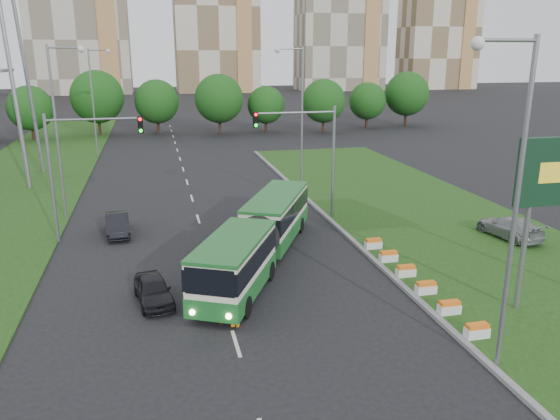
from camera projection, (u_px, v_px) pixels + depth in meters
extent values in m
plane|color=black|center=(275.00, 280.00, 28.55)|extent=(360.00, 360.00, 0.00)
cube|color=#183E11|center=(429.00, 219.00, 38.86)|extent=(14.00, 60.00, 0.15)
cube|color=gray|center=(336.00, 225.00, 37.34)|extent=(0.30, 60.00, 0.18)
cube|color=#183E11|center=(14.00, 188.00, 48.02)|extent=(12.00, 110.00, 0.10)
cylinder|color=gray|center=(523.00, 254.00, 24.35)|extent=(0.24, 0.24, 5.60)
cylinder|color=gray|center=(333.00, 164.00, 38.21)|extent=(0.20, 0.20, 8.00)
cylinder|color=gray|center=(296.00, 113.00, 36.62)|extent=(5.50, 0.14, 0.14)
cube|color=black|center=(255.00, 120.00, 36.13)|extent=(0.32, 0.32, 1.00)
cylinder|color=gray|center=(51.00, 180.00, 33.26)|extent=(0.20, 0.20, 8.00)
cylinder|color=gray|center=(93.00, 119.00, 32.87)|extent=(5.50, 0.14, 0.14)
cube|color=black|center=(140.00, 125.00, 33.58)|extent=(0.32, 0.32, 1.00)
cube|color=beige|center=(76.00, 1.00, 156.40)|extent=(28.00, 15.00, 52.00)
cube|color=beige|center=(215.00, 8.00, 165.40)|extent=(25.00, 15.00, 50.00)
cube|color=beige|center=(340.00, 15.00, 174.53)|extent=(27.00, 15.00, 47.00)
cube|color=beige|center=(439.00, 28.00, 183.13)|extent=(24.00, 14.00, 40.00)
cube|color=silver|center=(271.00, 265.00, 26.05)|extent=(2.41, 6.65, 2.60)
cube|color=silver|center=(242.00, 215.00, 34.03)|extent=(2.41, 8.09, 2.60)
cylinder|color=black|center=(256.00, 240.00, 29.72)|extent=(2.41, 1.20, 2.41)
cube|color=#1C6227|center=(271.00, 282.00, 26.29)|extent=(2.49, 6.70, 0.92)
cube|color=#1C6227|center=(243.00, 229.00, 34.27)|extent=(2.49, 8.14, 0.92)
cube|color=black|center=(271.00, 256.00, 25.93)|extent=(2.49, 6.70, 1.01)
cube|color=black|center=(242.00, 209.00, 33.91)|extent=(2.49, 8.14, 1.01)
imported|color=black|center=(153.00, 290.00, 25.80)|extent=(2.11, 3.95, 1.28)
imported|color=black|center=(117.00, 224.00, 35.59)|extent=(1.83, 4.29, 1.38)
imported|color=gray|center=(509.00, 227.00, 34.57)|extent=(2.57, 4.88, 1.35)
imported|color=gray|center=(220.00, 307.00, 23.81)|extent=(0.51, 0.64, 1.53)
cube|color=orange|center=(235.00, 320.00, 23.67)|extent=(0.33, 0.28, 0.57)
cylinder|color=black|center=(236.00, 326.00, 23.59)|extent=(0.04, 0.13, 0.13)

